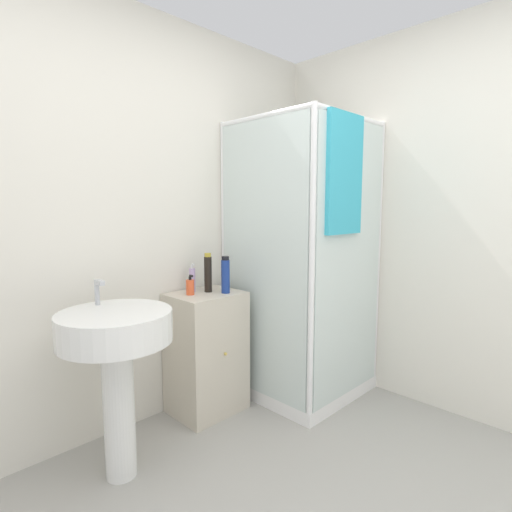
{
  "coord_description": "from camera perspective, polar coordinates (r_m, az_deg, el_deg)",
  "views": [
    {
      "loc": [
        -0.99,
        -0.52,
        1.34
      ],
      "look_at": [
        0.71,
        1.17,
        1.04
      ],
      "focal_mm": 28.0,
      "sensor_mm": 36.0,
      "label": 1
    }
  ],
  "objects": [
    {
      "name": "shampoo_bottle_tall_black",
      "position": [
        2.6,
        -6.87,
        -2.43
      ],
      "size": [
        0.05,
        0.05,
        0.25
      ],
      "color": "black",
      "rests_on": "vanity_cabinet"
    },
    {
      "name": "shampoo_bottle_blue",
      "position": [
        2.55,
        -4.38,
        -2.75
      ],
      "size": [
        0.05,
        0.05,
        0.24
      ],
      "color": "navy",
      "rests_on": "vanity_cabinet"
    },
    {
      "name": "lotion_bottle_white",
      "position": [
        2.63,
        -9.09,
        -3.36
      ],
      "size": [
        0.04,
        0.04,
        0.18
      ],
      "color": "#B299C6",
      "rests_on": "vanity_cabinet"
    },
    {
      "name": "wall_back",
      "position": [
        2.43,
        -21.24,
        4.44
      ],
      "size": [
        6.4,
        0.06,
        2.5
      ],
      "primitive_type": "cube",
      "color": "silver",
      "rests_on": "ground_plane"
    },
    {
      "name": "sink",
      "position": [
        2.09,
        -19.33,
        -12.43
      ],
      "size": [
        0.54,
        0.54,
        0.98
      ],
      "color": "white",
      "rests_on": "ground_plane"
    },
    {
      "name": "soap_dispenser",
      "position": [
        2.54,
        -9.39,
        -4.37
      ],
      "size": [
        0.05,
        0.05,
        0.13
      ],
      "color": "#E5562D",
      "rests_on": "vanity_cabinet"
    },
    {
      "name": "shower_enclosure",
      "position": [
        2.87,
        6.83,
        -8.73
      ],
      "size": [
        0.82,
        0.85,
        1.92
      ],
      "color": "white",
      "rests_on": "ground_plane"
    },
    {
      "name": "vanity_cabinet",
      "position": [
        2.7,
        -7.1,
        -13.48
      ],
      "size": [
        0.44,
        0.38,
        0.79
      ],
      "color": "beige",
      "rests_on": "ground_plane"
    }
  ]
}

